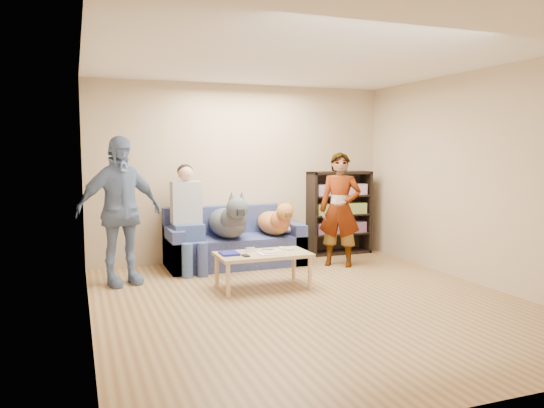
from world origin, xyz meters
name	(u,v)px	position (x,y,z in m)	size (l,w,h in m)	color
ground	(311,302)	(0.00, 0.00, 0.00)	(5.00, 5.00, 0.00)	olive
ceiling	(313,56)	(0.00, 0.00, 2.60)	(5.00, 5.00, 0.00)	white
wall_back	(242,172)	(0.00, 2.50, 1.30)	(4.50, 4.50, 0.00)	tan
wall_front	(482,205)	(0.00, -2.50, 1.30)	(4.50, 4.50, 0.00)	tan
wall_left	(86,187)	(-2.25, 0.00, 1.30)	(5.00, 5.00, 0.00)	tan
wall_right	(482,178)	(2.25, 0.00, 1.30)	(5.00, 5.00, 0.00)	tan
blanket	(291,229)	(0.59, 1.98, 0.49)	(0.38, 0.32, 0.13)	silver
person_standing_right	(340,210)	(1.14, 1.51, 0.80)	(0.58, 0.38, 1.60)	gray
person_standing_left	(119,211)	(-1.85, 1.50, 0.90)	(1.06, 0.44, 1.81)	#6774A5
held_controller	(334,201)	(0.94, 1.31, 0.95)	(0.04, 0.11, 0.03)	silver
notebook_blue	(229,253)	(-0.68, 0.80, 0.43)	(0.20, 0.26, 0.03)	navy
papers	(270,253)	(-0.23, 0.65, 0.43)	(0.26, 0.20, 0.01)	white
magazine	(272,252)	(-0.20, 0.67, 0.44)	(0.22, 0.17, 0.01)	#A8A187
camera_silver	(250,250)	(-0.40, 0.87, 0.45)	(0.11, 0.06, 0.05)	silver
controller_a	(282,249)	(0.00, 0.85, 0.43)	(0.04, 0.13, 0.03)	white
controller_b	(290,249)	(0.08, 0.77, 0.43)	(0.09, 0.06, 0.03)	white
headphone_cup_a	(279,251)	(-0.08, 0.73, 0.43)	(0.07, 0.07, 0.02)	silver
headphone_cup_b	(277,250)	(-0.08, 0.81, 0.43)	(0.07, 0.07, 0.02)	white
pen_orange	(266,255)	(-0.30, 0.59, 0.42)	(0.01, 0.01, 0.14)	orange
pen_black	(267,249)	(-0.16, 0.93, 0.42)	(0.01, 0.01, 0.14)	black
wallet	(246,256)	(-0.53, 0.63, 0.43)	(0.07, 0.12, 0.01)	black
sofa	(234,245)	(-0.25, 2.10, 0.28)	(1.90, 0.85, 0.82)	#515B93
person_seated	(188,214)	(-0.93, 1.97, 0.77)	(0.40, 0.73, 1.47)	#3C5084
dog_gray	(229,221)	(-0.38, 1.88, 0.67)	(0.47, 1.28, 0.68)	#4B4D55
dog_tan	(275,221)	(0.31, 1.90, 0.62)	(0.39, 1.15, 0.56)	#C4863B
coffee_table	(263,257)	(-0.28, 0.75, 0.37)	(1.10, 0.60, 0.42)	tan
bookshelf	(339,211)	(1.55, 2.33, 0.68)	(1.00, 0.34, 1.30)	black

